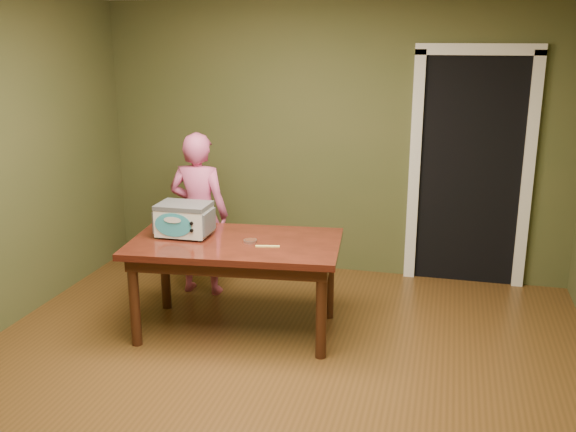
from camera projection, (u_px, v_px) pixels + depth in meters
The scene contains 8 objects.
floor at pixel (257, 398), 4.16m from camera, with size 5.00×5.00×0.00m, color brown.
room_shell at pixel (253, 136), 3.69m from camera, with size 4.52×5.02×2.61m.
doorway at pixel (469, 166), 6.16m from camera, with size 1.10×0.66×2.25m.
dining_table at pixel (236, 253), 4.94m from camera, with size 1.69×1.06×0.75m.
toy_oven at pixel (184, 218), 4.99m from camera, with size 0.43×0.30×0.26m.
baking_pan at pixel (250, 241), 4.87m from camera, with size 0.10×0.10×0.02m.
spatula at pixel (268, 246), 4.77m from camera, with size 0.18×0.03×0.01m, color #EFD668.
child at pixel (199, 214), 5.70m from camera, with size 0.53×0.35×1.47m, color #C55183.
Camera 1 is at (1.10, -3.52, 2.26)m, focal length 40.00 mm.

